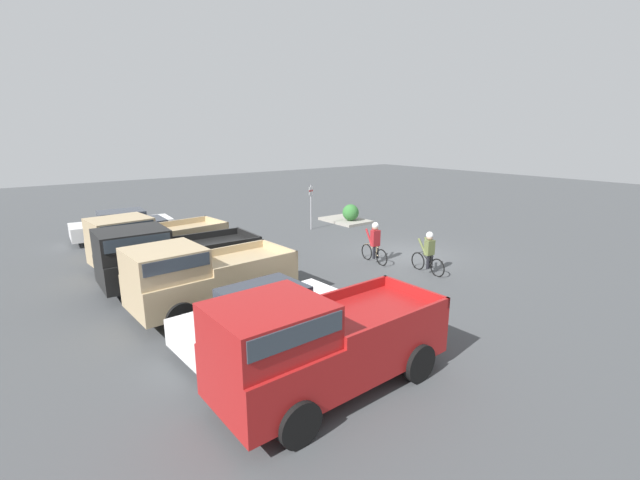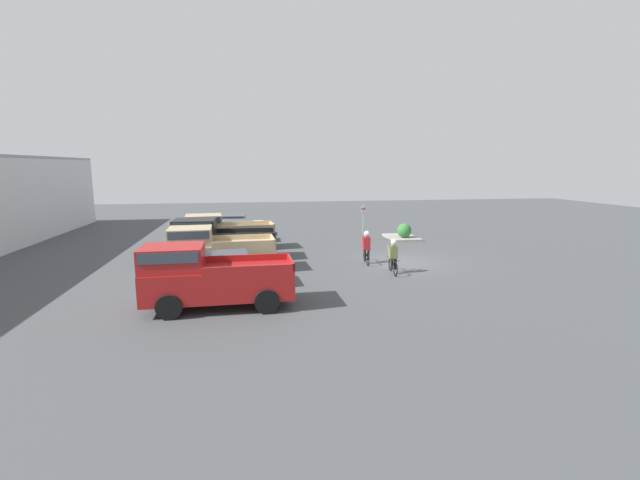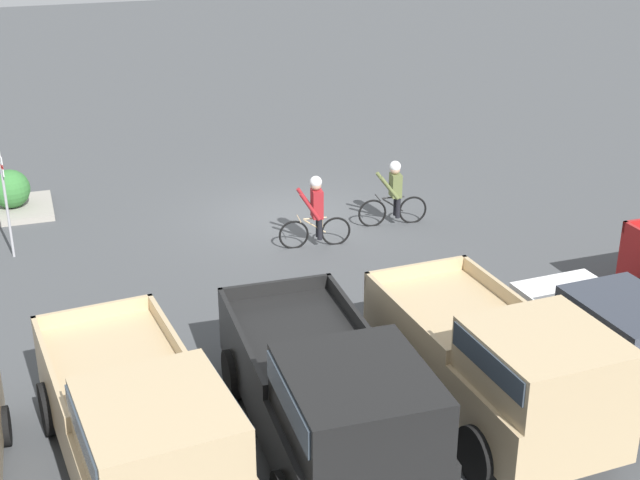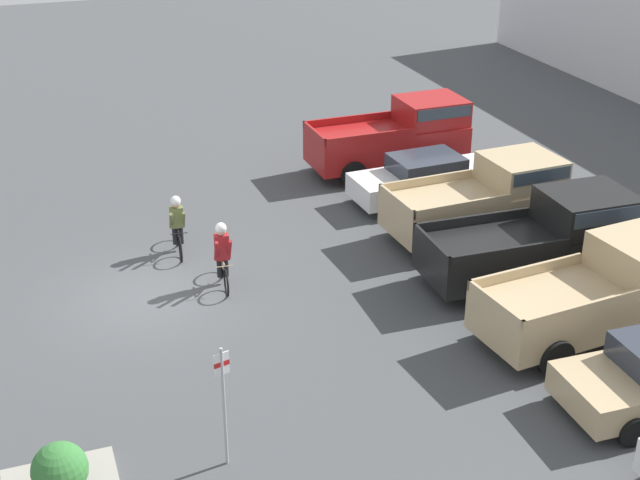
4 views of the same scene
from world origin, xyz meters
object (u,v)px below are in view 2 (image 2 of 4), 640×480
at_px(shrub, 404,230).
at_px(sedan_1, 232,231).
at_px(sedan_2, 231,225).
at_px(cyclist_1, 393,256).
at_px(sedan_0, 222,269).
at_px(fire_lane_sign, 363,219).
at_px(pickup_truck_2, 216,238).
at_px(pickup_truck_1, 214,248).
at_px(cyclist_0, 367,246).
at_px(pickup_truck_3, 223,231).
at_px(pickup_truck_0, 207,276).

bearing_deg(shrub, sedan_1, 83.76).
height_order(sedan_2, cyclist_1, cyclist_1).
distance_m(sedan_0, fire_lane_sign, 13.38).
bearing_deg(pickup_truck_2, sedan_1, -6.81).
relative_size(pickup_truck_1, cyclist_0, 2.87).
distance_m(sedan_0, sedan_1, 11.20).
relative_size(sedan_1, fire_lane_sign, 1.81).
xyz_separation_m(sedan_2, shrub, (-4.09, -11.99, -0.10)).
xyz_separation_m(sedan_0, pickup_truck_3, (8.35, 0.41, 0.39)).
bearing_deg(sedan_0, sedan_2, 0.61).
distance_m(pickup_truck_0, sedan_1, 14.02).
bearing_deg(sedan_0, sedan_1, -0.19).
bearing_deg(cyclist_1, fire_lane_sign, -6.18).
bearing_deg(sedan_0, pickup_truck_0, 172.62).
distance_m(pickup_truck_1, fire_lane_sign, 11.87).
relative_size(fire_lane_sign, shrub, 2.54).
height_order(pickup_truck_0, cyclist_0, pickup_truck_0).
relative_size(sedan_0, fire_lane_sign, 1.87).
relative_size(sedan_0, sedan_2, 0.97).
distance_m(sedan_2, cyclist_0, 13.08).
distance_m(sedan_0, sedan_2, 14.00).
height_order(pickup_truck_0, cyclist_1, pickup_truck_0).
relative_size(pickup_truck_0, sedan_2, 1.08).
relative_size(sedan_0, pickup_truck_2, 0.86).
distance_m(pickup_truck_2, cyclist_0, 8.23).
distance_m(cyclist_0, cyclist_1, 2.37).
distance_m(pickup_truck_0, sedan_2, 16.81).
relative_size(pickup_truck_2, pickup_truck_3, 1.02).
distance_m(sedan_1, cyclist_0, 10.75).
relative_size(cyclist_0, shrub, 1.78).
bearing_deg(fire_lane_sign, pickup_truck_0, 144.06).
height_order(pickup_truck_1, sedan_2, pickup_truck_1).
height_order(pickup_truck_1, sedan_1, pickup_truck_1).
relative_size(pickup_truck_2, sedan_2, 1.13).
height_order(cyclist_0, fire_lane_sign, fire_lane_sign).
distance_m(pickup_truck_1, pickup_truck_3, 5.58).
xyz_separation_m(cyclist_0, fire_lane_sign, (6.75, -1.66, 0.60)).
xyz_separation_m(pickup_truck_3, cyclist_0, (-5.14, -7.65, -0.22)).
relative_size(sedan_2, cyclist_1, 2.76).
height_order(sedan_0, pickup_truck_2, pickup_truck_2).
xyz_separation_m(cyclist_0, cyclist_1, (-2.27, -0.68, -0.05)).
xyz_separation_m(sedan_1, cyclist_0, (-7.99, -7.20, 0.19)).
bearing_deg(sedan_2, fire_lane_sign, -114.06).
relative_size(pickup_truck_0, fire_lane_sign, 2.10).
bearing_deg(sedan_0, pickup_truck_3, 2.83).
xyz_separation_m(pickup_truck_1, sedan_2, (11.22, -0.39, -0.40)).
relative_size(sedan_2, fire_lane_sign, 1.93).
bearing_deg(sedan_2, cyclist_1, -148.30).
relative_size(sedan_1, shrub, 4.60).
height_order(sedan_0, cyclist_0, cyclist_0).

